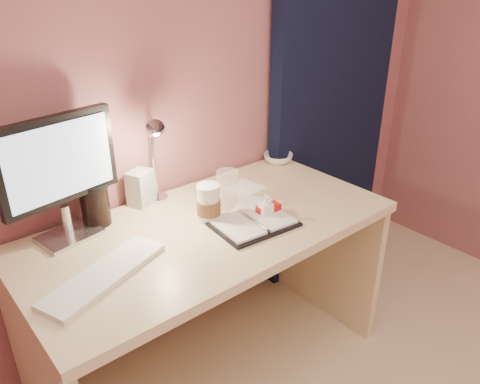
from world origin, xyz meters
TOP-DOWN VIEW (x-y plane):
  - room at (0.95, 1.69)m, footprint 3.50×3.50m
  - desk at (0.00, 1.45)m, footprint 1.40×0.70m
  - monitor at (-0.44, 1.63)m, footprint 0.42×0.18m
  - keyboard at (-0.45, 1.32)m, footprint 0.46×0.28m
  - planner at (0.13, 1.27)m, footprint 0.31×0.25m
  - paper_a at (0.23, 1.37)m, footprint 0.23×0.23m
  - paper_b at (0.31, 1.54)m, footprint 0.16×0.16m
  - coffee_cup at (0.02, 1.41)m, footprint 0.09×0.09m
  - clear_cup at (0.14, 1.45)m, footprint 0.09×0.09m
  - bowl at (0.63, 1.66)m, footprint 0.15×0.15m
  - lotion_bottle at (0.19, 1.28)m, footprint 0.05×0.05m
  - dark_jar at (-0.32, 1.66)m, footprint 0.10×0.10m
  - product_box at (-0.11, 1.69)m, footprint 0.12×0.11m
  - desk_lamp at (-0.01, 1.60)m, footprint 0.15×0.23m

SIDE VIEW (x-z plane):
  - desk at x=0.00m, z-range 0.14..0.87m
  - paper_b at x=0.31m, z-range 0.73..0.73m
  - paper_a at x=0.23m, z-range 0.73..0.73m
  - keyboard at x=-0.45m, z-range 0.73..0.75m
  - planner at x=0.13m, z-range 0.72..0.76m
  - bowl at x=0.63m, z-range 0.73..0.77m
  - lotion_bottle at x=0.19m, z-range 0.73..0.83m
  - coffee_cup at x=0.02m, z-range 0.73..0.87m
  - product_box at x=-0.11m, z-range 0.73..0.88m
  - dark_jar at x=-0.32m, z-range 0.73..0.88m
  - clear_cup at x=0.14m, z-range 0.73..0.88m
  - desk_lamp at x=-0.01m, z-range 0.78..1.16m
  - monitor at x=-0.44m, z-range 0.77..1.22m
  - room at x=0.95m, z-range -0.61..2.89m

